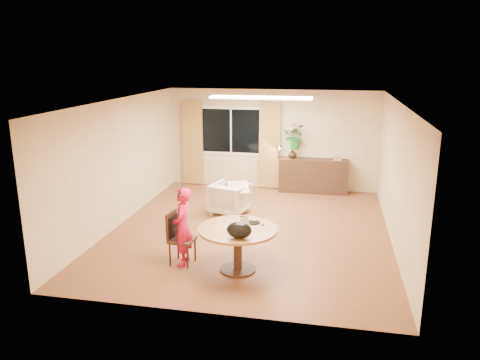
# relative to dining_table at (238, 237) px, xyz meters

# --- Properties ---
(floor) EXTENTS (6.50, 6.50, 0.00)m
(floor) POSITION_rel_dining_table_xyz_m (-0.12, 1.86, -0.58)
(floor) COLOR brown
(floor) RESTS_ON ground
(ceiling) EXTENTS (6.50, 6.50, 0.00)m
(ceiling) POSITION_rel_dining_table_xyz_m (-0.12, 1.86, 2.02)
(ceiling) COLOR white
(ceiling) RESTS_ON wall_back
(wall_back) EXTENTS (5.50, 0.00, 5.50)m
(wall_back) POSITION_rel_dining_table_xyz_m (-0.12, 5.11, 0.72)
(wall_back) COLOR tan
(wall_back) RESTS_ON floor
(wall_left) EXTENTS (0.00, 6.50, 6.50)m
(wall_left) POSITION_rel_dining_table_xyz_m (-2.87, 1.86, 0.72)
(wall_left) COLOR tan
(wall_left) RESTS_ON floor
(wall_right) EXTENTS (0.00, 6.50, 6.50)m
(wall_right) POSITION_rel_dining_table_xyz_m (2.63, 1.86, 0.72)
(wall_right) COLOR tan
(wall_right) RESTS_ON floor
(window) EXTENTS (1.70, 0.03, 1.30)m
(window) POSITION_rel_dining_table_xyz_m (-1.22, 5.09, 0.92)
(window) COLOR white
(window) RESTS_ON wall_back
(curtain_left) EXTENTS (0.55, 0.08, 2.25)m
(curtain_left) POSITION_rel_dining_table_xyz_m (-2.27, 5.01, 0.56)
(curtain_left) COLOR olive
(curtain_left) RESTS_ON wall_back
(curtain_right) EXTENTS (0.55, 0.08, 2.25)m
(curtain_right) POSITION_rel_dining_table_xyz_m (-0.17, 5.01, 0.56)
(curtain_right) COLOR olive
(curtain_right) RESTS_ON wall_back
(ceiling_panel) EXTENTS (2.20, 0.35, 0.05)m
(ceiling_panel) POSITION_rel_dining_table_xyz_m (-0.12, 3.06, 1.98)
(ceiling_panel) COLOR white
(ceiling_panel) RESTS_ON ceiling
(dining_table) EXTENTS (1.30, 1.30, 0.74)m
(dining_table) POSITION_rel_dining_table_xyz_m (0.00, 0.00, 0.00)
(dining_table) COLOR brown
(dining_table) RESTS_ON floor
(dining_chair) EXTENTS (0.48, 0.44, 0.91)m
(dining_chair) POSITION_rel_dining_table_xyz_m (-0.97, 0.08, -0.13)
(dining_chair) COLOR black
(dining_chair) RESTS_ON floor
(child) EXTENTS (0.52, 0.37, 1.34)m
(child) POSITION_rel_dining_table_xyz_m (-0.95, 0.06, 0.09)
(child) COLOR red
(child) RESTS_ON floor
(laptop) EXTENTS (0.40, 0.32, 0.23)m
(laptop) POSITION_rel_dining_table_xyz_m (-0.02, -0.00, 0.27)
(laptop) COLOR #B7B7BC
(laptop) RESTS_ON dining_table
(tumbler) EXTENTS (0.10, 0.10, 0.12)m
(tumbler) POSITION_rel_dining_table_xyz_m (0.03, 0.24, 0.22)
(tumbler) COLOR white
(tumbler) RESTS_ON dining_table
(wine_glass) EXTENTS (0.08, 0.08, 0.18)m
(wine_glass) POSITION_rel_dining_table_xyz_m (0.38, 0.21, 0.25)
(wine_glass) COLOR white
(wine_glass) RESTS_ON dining_table
(pot_lid) EXTENTS (0.23, 0.23, 0.04)m
(pot_lid) POSITION_rel_dining_table_xyz_m (0.21, 0.29, 0.18)
(pot_lid) COLOR white
(pot_lid) RESTS_ON dining_table
(handbag) EXTENTS (0.44, 0.33, 0.26)m
(handbag) POSITION_rel_dining_table_xyz_m (0.11, -0.42, 0.29)
(handbag) COLOR black
(handbag) RESTS_ON dining_table
(armchair) EXTENTS (0.94, 0.95, 0.70)m
(armchair) POSITION_rel_dining_table_xyz_m (-0.75, 2.80, -0.23)
(armchair) COLOR beige
(armchair) RESTS_ON floor
(throw) EXTENTS (0.60, 0.66, 0.03)m
(throw) POSITION_rel_dining_table_xyz_m (-0.54, 2.71, 0.13)
(throw) COLOR beige
(throw) RESTS_ON armchair
(sideboard) EXTENTS (1.75, 0.43, 0.87)m
(sideboard) POSITION_rel_dining_table_xyz_m (1.00, 4.87, -0.14)
(sideboard) COLOR black
(sideboard) RESTS_ON floor
(vase) EXTENTS (0.24, 0.24, 0.25)m
(vase) POSITION_rel_dining_table_xyz_m (0.44, 4.87, 0.42)
(vase) COLOR black
(vase) RESTS_ON sideboard
(bouquet) EXTENTS (0.66, 0.59, 0.66)m
(bouquet) POSITION_rel_dining_table_xyz_m (0.50, 4.87, 0.87)
(bouquet) COLOR #2D6C28
(bouquet) RESTS_ON vase
(book_stack) EXTENTS (0.24, 0.21, 0.08)m
(book_stack) POSITION_rel_dining_table_xyz_m (1.59, 4.87, 0.33)
(book_stack) COLOR #906849
(book_stack) RESTS_ON sideboard
(desk_lamp) EXTENTS (0.15, 0.15, 0.34)m
(desk_lamp) POSITION_rel_dining_table_xyz_m (0.11, 4.82, 0.46)
(desk_lamp) COLOR black
(desk_lamp) RESTS_ON sideboard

